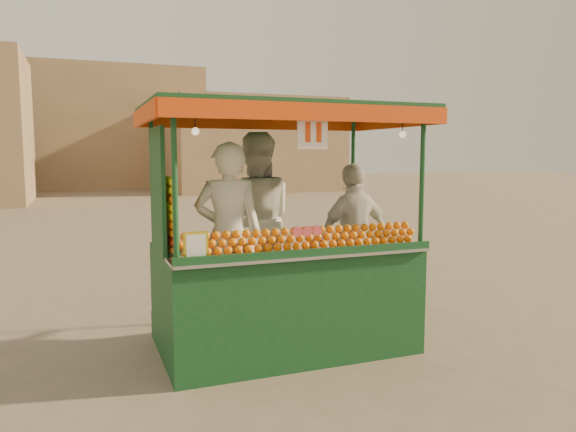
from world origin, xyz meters
name	(u,v)px	position (x,y,z in m)	size (l,w,h in m)	color
ground	(299,339)	(0.00, 0.00, 0.00)	(90.00, 90.00, 0.00)	brown
building_right	(253,145)	(7.00, 24.00, 2.50)	(9.00, 6.00, 5.00)	#A1805B
building_center	(79,129)	(-2.00, 30.00, 3.50)	(14.00, 7.00, 7.00)	#A1805B
juice_cart	(280,272)	(-0.30, -0.21, 0.81)	(2.72, 1.76, 2.47)	#103C1A
vendor_left	(229,235)	(-0.80, -0.13, 1.20)	(0.76, 0.61, 1.83)	white
vendor_middle	(255,220)	(-0.34, 0.50, 1.26)	(1.08, 0.92, 1.95)	silver
vendor_right	(354,237)	(0.64, -0.04, 1.09)	(1.00, 0.55, 1.61)	silver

